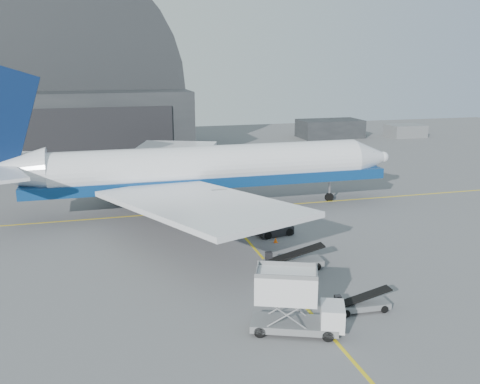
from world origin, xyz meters
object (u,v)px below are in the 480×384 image
object	(u,v)px
belt_loader_a	(361,304)
belt_loader_b	(293,262)
airliner	(194,170)
pushback_tug	(275,229)
catering_truck	(294,302)

from	to	relation	value
belt_loader_a	belt_loader_b	bearing A→B (deg)	104.03
airliner	belt_loader_b	size ratio (longest dim) A/B	9.45
pushback_tug	belt_loader_a	world-z (taller)	belt_loader_a
catering_truck	belt_loader_a	xyz separation A→B (m)	(5.71, 1.53, -1.60)
catering_truck	pushback_tug	size ratio (longest dim) A/B	1.66
pushback_tug	belt_loader_b	xyz separation A→B (m)	(-1.52, -9.03, 0.00)
belt_loader_a	catering_truck	bearing A→B (deg)	-162.79
belt_loader_b	belt_loader_a	bearing A→B (deg)	-75.41
airliner	catering_truck	xyz separation A→B (m)	(0.82, -30.16, -2.86)
pushback_tug	belt_loader_a	size ratio (longest dim) A/B	0.91
airliner	pushback_tug	xyz separation A→B (m)	(6.22, -10.88, -4.34)
airliner	pushback_tug	distance (m)	13.26
belt_loader_a	belt_loader_b	size ratio (longest dim) A/B	0.80
airliner	belt_loader_a	xyz separation A→B (m)	(6.53, -28.63, -4.46)
catering_truck	pushback_tug	distance (m)	20.08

